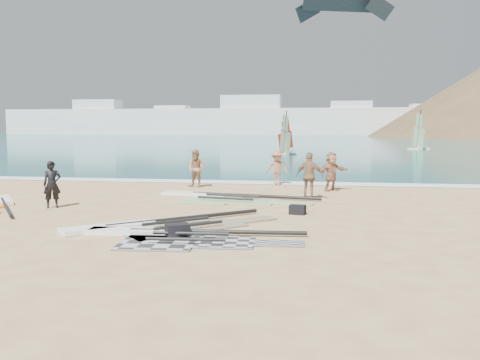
% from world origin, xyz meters
% --- Properties ---
extents(ground, '(300.00, 300.00, 0.00)m').
position_xyz_m(ground, '(0.00, 0.00, 0.00)').
color(ground, tan).
rests_on(ground, ground).
extents(sea, '(300.00, 240.00, 0.06)m').
position_xyz_m(sea, '(0.00, 132.00, 0.00)').
color(sea, '#0D585E').
rests_on(sea, ground).
extents(surf_line, '(300.00, 1.20, 0.04)m').
position_xyz_m(surf_line, '(0.00, 12.30, 0.00)').
color(surf_line, white).
rests_on(surf_line, ground).
extents(far_town, '(160.00, 8.00, 12.00)m').
position_xyz_m(far_town, '(-15.72, 150.00, 4.49)').
color(far_town, white).
rests_on(far_town, ground).
extents(rig_grey, '(5.64, 2.28, 0.20)m').
position_xyz_m(rig_grey, '(0.23, -0.78, 0.05)').
color(rig_grey, '#29292B').
rests_on(rig_grey, ground).
extents(rig_green, '(6.40, 3.04, 0.21)m').
position_xyz_m(rig_green, '(-0.06, 6.55, 0.05)').
color(rig_green, '#5FB126').
rests_on(rig_green, ground).
extents(rig_orange, '(5.49, 4.80, 0.20)m').
position_xyz_m(rig_orange, '(-0.55, 0.50, 0.05)').
color(rig_orange, '#FF530C').
rests_on(rig_orange, ground).
extents(gear_bag_near, '(0.69, 0.64, 0.36)m').
position_xyz_m(gear_bag_near, '(0.31, -0.65, 0.18)').
color(gear_bag_near, black).
rests_on(gear_bag_near, ground).
extents(gear_bag_far, '(0.55, 0.43, 0.30)m').
position_xyz_m(gear_bag_far, '(3.05, 3.42, 0.15)').
color(gear_bag_far, black).
rests_on(gear_bag_far, ground).
extents(person_wetsuit, '(0.70, 0.63, 1.60)m').
position_xyz_m(person_wetsuit, '(-5.27, 3.38, 0.80)').
color(person_wetsuit, black).
rests_on(person_wetsuit, ground).
extents(beachgoer_left, '(0.97, 0.84, 1.72)m').
position_xyz_m(beachgoer_left, '(-1.94, 10.11, 0.86)').
color(beachgoer_left, '#A87850').
rests_on(beachgoer_left, ground).
extents(beachgoer_mid, '(1.07, 0.62, 1.65)m').
position_xyz_m(beachgoer_mid, '(1.58, 11.50, 0.82)').
color(beachgoer_mid, '#A6674C').
rests_on(beachgoer_mid, ground).
extents(beachgoer_back, '(1.13, 0.67, 1.80)m').
position_xyz_m(beachgoer_back, '(3.28, 6.93, 0.90)').
color(beachgoer_back, '#97694C').
rests_on(beachgoer_back, ground).
extents(beachgoer_right, '(1.50, 1.40, 1.68)m').
position_xyz_m(beachgoer_right, '(4.10, 9.72, 0.84)').
color(beachgoer_right, '#AB7352').
rests_on(beachgoer_right, ground).
extents(windsurfer_left, '(2.39, 2.60, 4.25)m').
position_xyz_m(windsurfer_left, '(-0.21, 37.75, 1.25)').
color(windsurfer_left, white).
rests_on(windsurfer_left, ground).
extents(windsurfer_centre, '(1.99, 2.03, 3.77)m').
position_xyz_m(windsurfer_centre, '(-0.91, 46.92, 1.15)').
color(windsurfer_centre, white).
rests_on(windsurfer_centre, ground).
extents(windsurfer_right, '(2.68, 3.05, 4.70)m').
position_xyz_m(windsurfer_right, '(14.30, 52.36, 1.35)').
color(windsurfer_right, white).
rests_on(windsurfer_right, ground).
extents(kitesurf_kite, '(8.18, 3.36, 2.68)m').
position_xyz_m(kitesurf_kite, '(4.98, 35.14, 13.38)').
color(kitesurf_kite, black).
rests_on(kitesurf_kite, ground).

